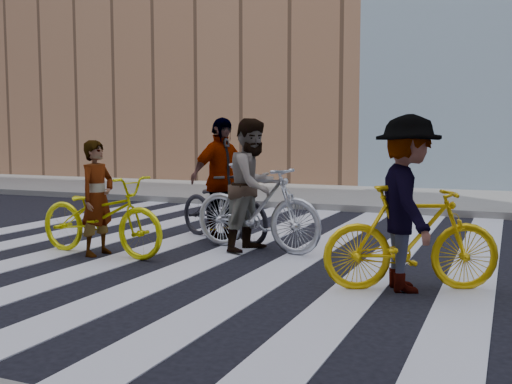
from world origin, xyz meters
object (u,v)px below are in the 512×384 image
Objects in this scene: bike_yellow_left at (101,216)px; bike_yellow_right at (411,238)px; rider_right at (407,203)px; bike_silver_mid at (256,207)px; rider_left at (97,198)px; rider_mid at (253,185)px; rider_rear at (221,179)px; bike_dark_rear at (224,207)px.

bike_yellow_left is 4.25m from bike_yellow_right.
bike_yellow_left is at bearing 63.23° from rider_right.
bike_silver_mid reaches higher than bike_yellow_left.
bike_silver_mid is 1.32× the size of rider_left.
rider_mid reaches higher than bike_yellow_left.
rider_right is (2.34, -1.38, 0.31)m from bike_silver_mid.
rider_rear is at bearing 65.36° from bike_silver_mid.
bike_yellow_right reaches higher than bike_dark_rear.
rider_rear reaches higher than rider_left.
rider_right is at bearing -97.87° from rider_rear.
bike_yellow_right is 3.84m from rider_rear.
rider_right is 3.78m from rider_rear.
bike_yellow_left is 2.17m from rider_mid.
rider_mid reaches higher than bike_dark_rear.
rider_rear reaches higher than rider_mid.
bike_dark_rear is at bearing 34.85° from bike_yellow_right.
rider_left is at bearing 130.84° from bike_silver_mid.
rider_mid reaches higher than bike_silver_mid.
rider_left is at bearing 173.10° from rider_rear.
bike_silver_mid is 1.02m from bike_dark_rear.
rider_rear is (-0.87, 0.60, 0.34)m from bike_silver_mid.
bike_dark_rear is 1.07× the size of rider_mid.
bike_dark_rear is 1.06m from rider_mid.
bike_yellow_right is 0.38m from rider_right.
rider_mid is (1.81, 1.14, 0.40)m from bike_yellow_left.
bike_yellow_right is at bearing -88.79° from bike_yellow_left.
bike_yellow_right is at bearing -109.47° from rider_mid.
bike_silver_mid is at bearing 36.01° from rider_right.
bike_yellow_right is 2.83m from rider_mid.
rider_left is 4.26m from rider_right.
rider_rear is at bearing 63.77° from rider_mid.
bike_yellow_left is 1.32× the size of rider_left.
bike_yellow_right is at bearing -109.98° from bike_silver_mid.
bike_silver_mid is 1.11× the size of rider_mid.
bike_dark_rear is 3.76m from rider_right.
rider_left is 0.84× the size of rider_mid.
bike_dark_rear is 0.44m from rider_rear.
bike_yellow_left is at bearing -85.47° from rider_left.
rider_mid is (-0.05, 0.00, 0.32)m from bike_silver_mid.
bike_yellow_right is (2.39, -1.38, -0.07)m from bike_silver_mid.
bike_yellow_left is 1.04× the size of bike_dark_rear.
bike_yellow_right is at bearing -113.41° from rider_right.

